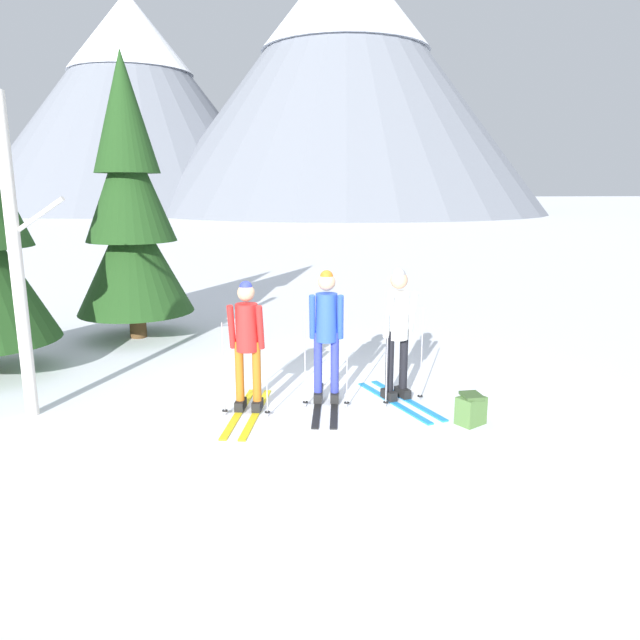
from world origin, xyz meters
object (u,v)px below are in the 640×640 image
at_px(skier_in_red, 247,339).
at_px(birch_tree_tall, 16,258).
at_px(skier_in_white, 398,329).
at_px(backpack_on_snow_front, 471,409).
at_px(pine_tree_near, 130,212).
at_px(skier_in_blue, 326,331).

xyz_separation_m(skier_in_red, birch_tree_tall, (-2.70, 0.30, 1.03)).
relative_size(skier_in_white, backpack_on_snow_front, 4.52).
relative_size(pine_tree_near, birch_tree_tall, 1.34).
bearing_deg(birch_tree_tall, backpack_on_snow_front, -12.69).
distance_m(skier_in_red, birch_tree_tall, 2.91).
height_order(skier_in_blue, birch_tree_tall, birch_tree_tall).
bearing_deg(skier_in_white, pine_tree_near, 133.03).
relative_size(skier_in_blue, backpack_on_snow_front, 4.49).
xyz_separation_m(pine_tree_near, birch_tree_tall, (-0.80, -3.93, -0.39)).
height_order(skier_in_blue, skier_in_white, skier_in_white).
bearing_deg(skier_in_blue, skier_in_red, -172.95).
height_order(pine_tree_near, birch_tree_tall, pine_tree_near).
height_order(pine_tree_near, backpack_on_snow_front, pine_tree_near).
xyz_separation_m(birch_tree_tall, backpack_on_snow_front, (5.32, -1.20, -1.79)).
distance_m(skier_in_red, pine_tree_near, 4.85).
xyz_separation_m(skier_in_white, birch_tree_tall, (-4.68, 0.23, 0.99)).
xyz_separation_m(skier_in_white, pine_tree_near, (-3.88, 4.15, 1.38)).
bearing_deg(birch_tree_tall, skier_in_red, -6.43).
xyz_separation_m(skier_in_blue, skier_in_white, (0.95, -0.05, 0.01)).
bearing_deg(skier_in_blue, skier_in_white, -2.95).
xyz_separation_m(skier_in_blue, birch_tree_tall, (-3.73, 0.18, 0.99)).
height_order(skier_in_red, skier_in_blue, skier_in_blue).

